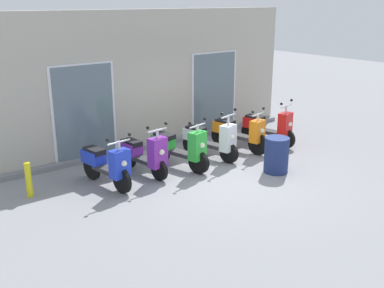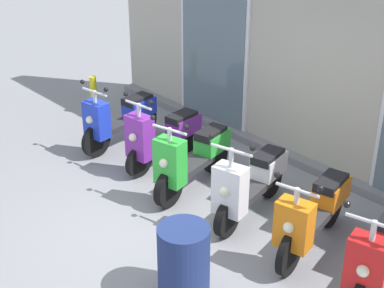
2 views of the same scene
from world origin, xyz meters
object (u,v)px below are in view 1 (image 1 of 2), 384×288
scooter_green (180,148)px  scooter_white (211,139)px  trash_bin (276,155)px  scooter_red (269,127)px  scooter_purple (144,153)px  curb_bollard (29,180)px  scooter_blue (106,164)px  scooter_orange (239,132)px

scooter_green → scooter_white: size_ratio=1.03×
scooter_green → scooter_white: (0.98, 0.09, -0.01)m
scooter_white → trash_bin: 1.68m
scooter_red → trash_bin: scooter_red is taller
scooter_purple → scooter_red: 3.72m
curb_bollard → scooter_green: bearing=-8.8°
scooter_white → curb_bollard: (-4.23, 0.41, -0.12)m
scooter_blue → scooter_red: size_ratio=1.01×
scooter_green → scooter_purple: bearing=169.2°
scooter_purple → trash_bin: (2.39, -1.65, -0.09)m
scooter_green → scooter_orange: size_ratio=0.98×
scooter_green → curb_bollard: size_ratio=2.33×
scooter_purple → scooter_green: 0.86m
scooter_red → scooter_orange: bearing=171.9°
scooter_purple → scooter_green: bearing=-10.8°
trash_bin → scooter_purple: bearing=145.3°
scooter_blue → scooter_green: (1.80, -0.07, -0.01)m
scooter_green → trash_bin: (1.54, -1.49, -0.08)m
scooter_red → scooter_blue: bearing=179.0°
trash_bin → scooter_blue: bearing=155.0°
scooter_white → scooter_red: scooter_white is taller
scooter_blue → scooter_purple: size_ratio=1.03×
scooter_red → trash_bin: bearing=-131.8°
scooter_orange → scooter_red: bearing=-8.1°
scooter_red → curb_bollard: scooter_red is taller
scooter_blue → trash_bin: scooter_blue is taller
scooter_blue → trash_bin: (3.35, -1.56, -0.09)m
scooter_green → scooter_red: 2.87m
scooter_blue → scooter_purple: (0.96, 0.09, -0.00)m
scooter_white → scooter_orange: scooter_white is taller
scooter_blue → scooter_orange: scooter_blue is taller
scooter_green → scooter_orange: (1.94, 0.12, -0.00)m
scooter_white → scooter_orange: size_ratio=0.95×
scooter_red → curb_bollard: 6.13m
scooter_white → scooter_red: bearing=-3.2°
curb_bollard → scooter_red: bearing=-4.8°
scooter_blue → scooter_white: scooter_white is taller
scooter_blue → trash_bin: 3.69m
scooter_purple → curb_bollard: (-2.40, 0.34, -0.13)m
scooter_red → curb_bollard: size_ratio=2.21×
scooter_green → trash_bin: scooter_green is taller
scooter_purple → trash_bin: bearing=-34.7°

